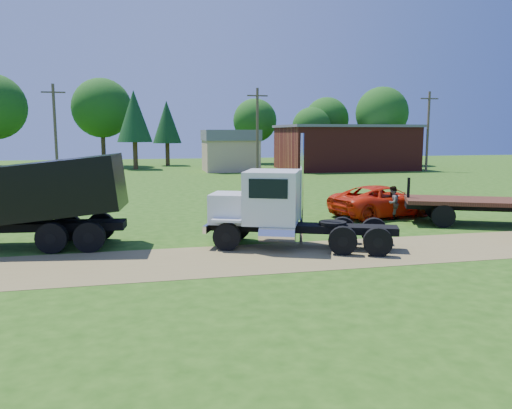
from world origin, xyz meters
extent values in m
plane|color=#224A10|center=(0.00, 0.00, 0.00)|extent=(140.00, 140.00, 0.00)
cube|color=olive|center=(0.00, 0.00, 0.01)|extent=(120.00, 4.20, 0.01)
cube|color=black|center=(-0.08, 1.26, 0.76)|extent=(6.90, 3.52, 0.28)
cylinder|color=black|center=(-3.00, 1.36, 0.52)|extent=(1.09, 0.70, 1.04)
cylinder|color=black|center=(-3.00, 1.36, 0.52)|extent=(0.47, 0.46, 0.36)
cylinder|color=black|center=(-2.24, 3.23, 0.52)|extent=(1.09, 0.70, 1.04)
cylinder|color=black|center=(-2.24, 3.23, 0.52)|extent=(0.47, 0.46, 0.36)
cylinder|color=black|center=(0.93, -0.25, 0.52)|extent=(1.09, 0.70, 1.04)
cylinder|color=black|center=(0.93, -0.25, 0.52)|extent=(0.47, 0.46, 0.36)
cylinder|color=black|center=(1.70, 1.62, 0.52)|extent=(1.09, 0.70, 1.04)
cylinder|color=black|center=(1.70, 1.62, 0.52)|extent=(0.47, 0.46, 0.36)
cylinder|color=black|center=(2.07, -0.72, 0.52)|extent=(1.09, 0.70, 1.04)
cylinder|color=black|center=(2.07, -0.72, 0.52)|extent=(0.47, 0.46, 0.36)
cylinder|color=black|center=(2.83, 1.16, 0.52)|extent=(1.09, 0.70, 1.04)
cylinder|color=black|center=(2.83, 1.16, 0.52)|extent=(0.47, 0.46, 0.36)
cube|color=silver|center=(-2.58, 2.28, 1.46)|extent=(2.18, 2.13, 1.13)
cube|color=silver|center=(-3.36, 2.60, 1.42)|extent=(0.61, 1.34, 0.94)
cube|color=silver|center=(-3.41, 2.62, 0.76)|extent=(0.96, 2.06, 0.28)
cube|color=silver|center=(-1.18, 1.71, 1.94)|extent=(2.70, 2.85, 1.98)
cube|color=black|center=(-2.08, 2.08, 2.36)|extent=(0.76, 1.77, 0.80)
cube|color=black|center=(-1.61, 0.65, 2.36)|extent=(1.33, 0.57, 0.71)
cube|color=black|center=(-0.74, 2.77, 2.36)|extent=(1.33, 0.57, 0.71)
cube|color=silver|center=(-3.00, 1.36, 1.13)|extent=(1.21, 0.82, 0.09)
cube|color=silver|center=(-2.24, 3.23, 1.13)|extent=(1.21, 0.82, 0.09)
cylinder|color=silver|center=(-1.28, 0.58, 0.66)|extent=(1.44, 1.03, 0.57)
cylinder|color=silver|center=(0.02, 1.78, 2.17)|extent=(0.17, 0.17, 4.35)
cylinder|color=black|center=(0.96, 0.83, 0.97)|extent=(1.36, 1.36, 0.11)
cube|color=black|center=(-10.81, 3.65, 0.82)|extent=(8.28, 1.97, 0.31)
cylinder|color=black|center=(-9.30, 2.38, 0.57)|extent=(1.16, 0.49, 1.13)
cylinder|color=black|center=(-9.30, 2.38, 0.57)|extent=(0.44, 0.42, 0.40)
cylinder|color=black|center=(-9.05, 4.53, 0.57)|extent=(1.16, 0.49, 1.13)
cylinder|color=black|center=(-9.05, 4.53, 0.57)|extent=(0.44, 0.42, 0.40)
cylinder|color=black|center=(-7.97, 2.23, 0.57)|extent=(1.16, 0.49, 1.13)
cylinder|color=black|center=(-7.97, 2.23, 0.57)|extent=(0.44, 0.42, 0.40)
cylinder|color=black|center=(-7.72, 4.37, 0.57)|extent=(1.16, 0.49, 1.13)
cylinder|color=black|center=(-7.72, 4.37, 0.57)|extent=(0.44, 0.42, 0.40)
cube|color=black|center=(-8.97, 3.43, 2.31)|extent=(4.76, 2.97, 2.49)
imported|color=red|center=(6.33, 7.16, 0.81)|extent=(6.32, 4.02, 1.62)
cube|color=#361C11|center=(10.45, 3.54, 1.12)|extent=(8.86, 5.93, 0.19)
cube|color=black|center=(10.45, 3.54, 0.86)|extent=(8.23, 4.57, 0.27)
cylinder|color=black|center=(7.55, 3.64, 0.54)|extent=(1.11, 0.74, 1.07)
cylinder|color=black|center=(8.49, 5.68, 0.54)|extent=(1.11, 0.74, 1.07)
cube|color=black|center=(6.66, 5.29, 1.66)|extent=(0.17, 0.17, 1.07)
imported|color=#999999|center=(6.22, 6.03, 0.86)|extent=(1.06, 1.02, 1.72)
cube|color=maroon|center=(18.00, 40.00, 2.50)|extent=(15.00, 10.00, 5.00)
cube|color=slate|center=(18.00, 40.00, 5.15)|extent=(15.40, 10.40, 0.30)
cube|color=tan|center=(4.00, 40.00, 1.80)|extent=(6.00, 5.00, 3.60)
cube|color=slate|center=(4.00, 40.00, 4.10)|extent=(6.20, 5.40, 1.20)
cylinder|color=#493929|center=(-14.00, 35.00, 4.50)|extent=(0.28, 0.28, 9.00)
cube|color=#493929|center=(-14.00, 35.00, 8.20)|extent=(2.20, 0.14, 0.14)
cylinder|color=#493929|center=(6.00, 35.00, 4.50)|extent=(0.28, 0.28, 9.00)
cube|color=#493929|center=(6.00, 35.00, 8.20)|extent=(2.20, 0.14, 0.14)
cylinder|color=#493929|center=(26.00, 35.00, 4.50)|extent=(0.28, 0.28, 9.00)
cube|color=#493929|center=(26.00, 35.00, 8.20)|extent=(2.20, 0.14, 0.14)
cylinder|color=#341F15|center=(-10.81, 52.19, 2.04)|extent=(0.56, 0.56, 4.08)
sphere|color=#144F13|center=(-10.81, 52.19, 7.57)|extent=(7.69, 7.69, 7.69)
cylinder|color=#341F15|center=(-2.52, 51.93, 1.52)|extent=(0.56, 0.56, 3.04)
cone|color=#113710|center=(-2.52, 51.93, 5.82)|extent=(3.82, 3.82, 5.64)
cylinder|color=#341F15|center=(9.97, 53.62, 1.64)|extent=(0.56, 0.56, 3.29)
sphere|color=#144F13|center=(9.97, 53.62, 6.11)|extent=(6.20, 6.20, 6.20)
cylinder|color=#341F15|center=(17.24, 50.05, 1.41)|extent=(0.56, 0.56, 2.83)
sphere|color=#144F13|center=(17.24, 50.05, 5.25)|extent=(5.33, 5.33, 5.33)
cylinder|color=#341F15|center=(26.29, 46.97, 1.89)|extent=(0.56, 0.56, 3.79)
sphere|color=#144F13|center=(26.29, 46.97, 7.04)|extent=(7.14, 7.14, 7.14)
cylinder|color=#341F15|center=(-6.68, 45.62, 1.66)|extent=(0.56, 0.56, 3.32)
cone|color=#113710|center=(-6.68, 45.62, 6.35)|extent=(4.17, 4.17, 6.16)
cylinder|color=#341F15|center=(20.58, 52.96, 1.70)|extent=(0.56, 0.56, 3.40)
sphere|color=#144F13|center=(20.58, 52.96, 6.31)|extent=(6.41, 6.41, 6.41)
camera|label=1|loc=(-6.04, -16.62, 4.35)|focal=35.00mm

